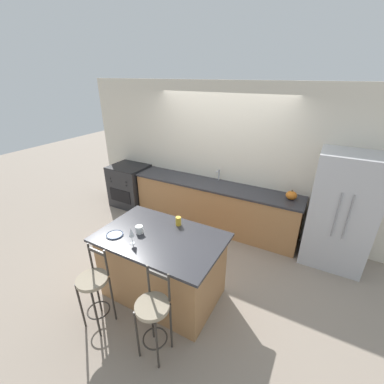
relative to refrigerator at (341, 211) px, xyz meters
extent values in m
plane|color=gray|center=(-2.12, -0.31, -0.91)|extent=(18.00, 18.00, 0.00)
cube|color=beige|center=(-2.12, 0.36, 0.44)|extent=(6.00, 0.07, 2.70)
cube|color=#A87547|center=(-2.12, 0.05, -0.47)|extent=(3.22, 0.61, 0.87)
cube|color=#2D2D33|center=(-2.12, 0.05, -0.02)|extent=(3.26, 0.65, 0.03)
cube|color=black|center=(-2.12, 0.05, -0.01)|extent=(0.56, 0.34, 0.01)
cylinder|color=#ADAFB5|center=(-2.12, 0.26, 0.11)|extent=(0.02, 0.02, 0.22)
cylinder|color=#ADAFB5|center=(-2.12, 0.20, 0.21)|extent=(0.02, 0.12, 0.02)
cube|color=#A87547|center=(-1.98, -1.88, -0.45)|extent=(1.47, 0.90, 0.91)
cube|color=#2D2D33|center=(-1.98, -1.88, 0.02)|extent=(1.59, 1.02, 0.03)
cube|color=#BCBCC1|center=(0.00, 0.00, 0.00)|extent=(0.88, 0.68, 1.81)
cylinder|color=#939399|center=(-0.07, -0.35, 0.09)|extent=(0.02, 0.02, 0.69)
cylinder|color=#939399|center=(0.07, -0.35, 0.09)|extent=(0.02, 0.02, 0.69)
cube|color=#28282B|center=(-4.17, -0.01, -0.45)|extent=(0.79, 0.70, 0.92)
cube|color=black|center=(-4.17, -0.36, -0.56)|extent=(0.57, 0.01, 0.29)
cube|color=black|center=(-4.17, -0.01, 0.02)|extent=(0.79, 0.70, 0.02)
cylinder|color=black|center=(-4.39, -0.37, -0.19)|extent=(0.03, 0.02, 0.03)
cylinder|color=black|center=(-3.95, -0.37, -0.19)|extent=(0.03, 0.02, 0.03)
cylinder|color=black|center=(-4.39, -0.37, -0.26)|extent=(0.03, 0.02, 0.03)
cylinder|color=black|center=(-3.95, -0.37, -0.26)|extent=(0.03, 0.02, 0.03)
cylinder|color=#332D28|center=(-2.52, -2.79, -0.57)|extent=(0.02, 0.02, 0.67)
cylinder|color=#332D28|center=(-2.26, -2.79, -0.57)|extent=(0.02, 0.02, 0.67)
cylinder|color=#332D28|center=(-2.52, -2.53, -0.57)|extent=(0.02, 0.02, 0.67)
cylinder|color=#332D28|center=(-2.26, -2.53, -0.57)|extent=(0.02, 0.02, 0.67)
torus|color=#332D28|center=(-2.39, -2.66, -0.69)|extent=(0.27, 0.27, 0.02)
cylinder|color=gray|center=(-2.39, -2.66, -0.22)|extent=(0.35, 0.35, 0.04)
cylinder|color=#332D28|center=(-2.52, -2.53, -0.02)|extent=(0.02, 0.02, 0.35)
cylinder|color=#332D28|center=(-2.26, -2.53, -0.02)|extent=(0.02, 0.02, 0.35)
cube|color=#332D28|center=(-2.39, -2.53, 0.09)|extent=(0.25, 0.02, 0.04)
cylinder|color=#332D28|center=(-1.70, -2.75, -0.57)|extent=(0.02, 0.02, 0.67)
cylinder|color=#332D28|center=(-1.45, -2.75, -0.57)|extent=(0.02, 0.02, 0.67)
cylinder|color=#332D28|center=(-1.70, -2.50, -0.57)|extent=(0.02, 0.02, 0.67)
cylinder|color=#332D28|center=(-1.45, -2.50, -0.57)|extent=(0.02, 0.02, 0.67)
torus|color=#332D28|center=(-1.58, -2.63, -0.69)|extent=(0.27, 0.27, 0.02)
cylinder|color=gray|center=(-1.58, -2.63, -0.22)|extent=(0.35, 0.35, 0.04)
cylinder|color=#332D28|center=(-1.70, -2.50, -0.02)|extent=(0.02, 0.02, 0.35)
cylinder|color=#332D28|center=(-1.45, -2.50, -0.02)|extent=(0.02, 0.02, 0.35)
cube|color=#332D28|center=(-1.58, -2.50, 0.09)|extent=(0.25, 0.02, 0.04)
cylinder|color=#425170|center=(-2.50, -2.14, 0.04)|extent=(0.22, 0.22, 0.01)
torus|color=#425170|center=(-2.50, -2.14, 0.05)|extent=(0.21, 0.21, 0.01)
cylinder|color=white|center=(-2.19, -2.17, 0.04)|extent=(0.06, 0.06, 0.00)
cylinder|color=white|center=(-2.19, -2.17, 0.09)|extent=(0.01, 0.01, 0.10)
cone|color=white|center=(-2.19, -2.17, 0.20)|extent=(0.06, 0.06, 0.12)
cylinder|color=white|center=(-2.26, -1.95, 0.09)|extent=(0.09, 0.09, 0.10)
torus|color=white|center=(-2.22, -1.95, 0.09)|extent=(0.07, 0.01, 0.07)
cylinder|color=gold|center=(-1.92, -1.55, 0.10)|extent=(0.07, 0.07, 0.12)
ellipsoid|color=orange|center=(-0.74, 0.08, 0.06)|extent=(0.18, 0.18, 0.14)
cylinder|color=brown|center=(-0.74, 0.08, 0.15)|extent=(0.02, 0.02, 0.02)
camera|label=1|loc=(-0.35, -4.04, 1.90)|focal=24.00mm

